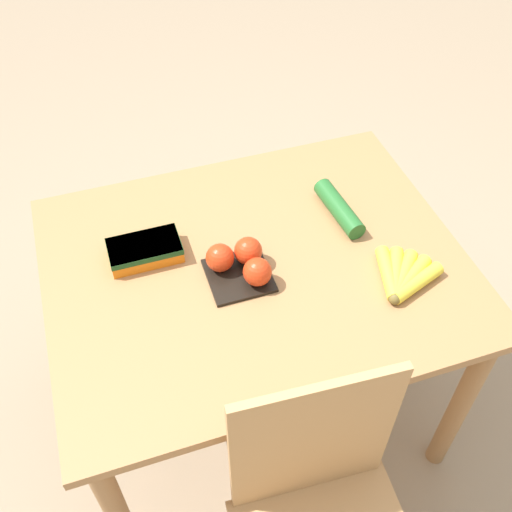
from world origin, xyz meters
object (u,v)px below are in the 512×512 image
Objects in this scene: tomato_pack at (241,263)px; carrot_bag at (145,249)px; banana_bunch at (403,277)px; cucumber_near at (339,208)px.

tomato_pack is 0.27m from carrot_bag.
banana_bunch is 0.30m from cucumber_near.
cucumber_near is at bearing -79.09° from banana_bunch.
tomato_pack is at bearing 149.06° from carrot_bag.
carrot_bag is (0.63, -0.31, 0.01)m from banana_bunch.
tomato_pack is 0.37m from cucumber_near.
banana_bunch is 0.95× the size of carrot_bag.
carrot_bag reaches higher than banana_bunch.
tomato_pack is at bearing 20.36° from cucumber_near.
carrot_bag is 0.89× the size of cucumber_near.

